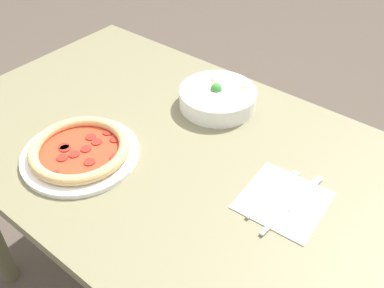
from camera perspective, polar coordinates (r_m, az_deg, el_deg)
name	(u,v)px	position (r m, az deg, el deg)	size (l,w,h in m)	color
dining_table	(174,177)	(1.14, -2.38, -4.47)	(1.27, 0.78, 0.74)	#706B4C
pizza	(80,151)	(1.06, -14.72, -0.91)	(0.28, 0.28, 0.04)	white
bowl	(218,97)	(1.19, 3.43, 6.33)	(0.22, 0.22, 0.07)	white
napkin	(283,200)	(0.96, 12.10, -7.37)	(0.18, 0.18, 0.00)	white
fork	(273,194)	(0.96, 10.72, -6.59)	(0.03, 0.19, 0.00)	silver
knife	(290,207)	(0.94, 12.93, -8.13)	(0.03, 0.22, 0.01)	silver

